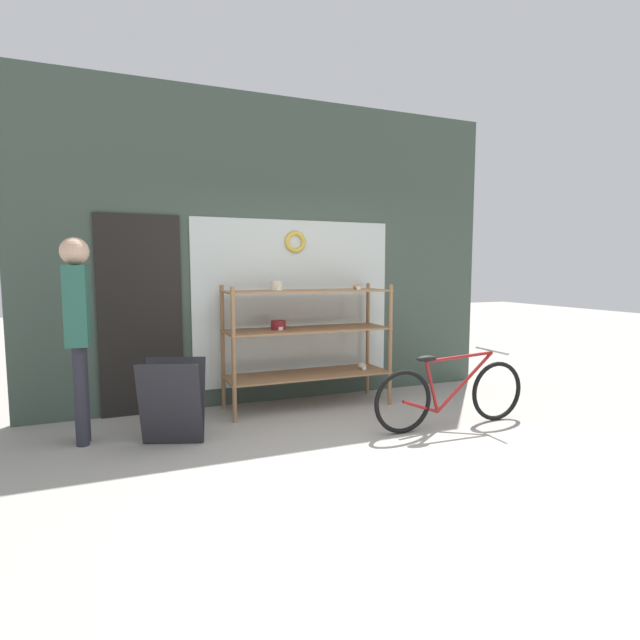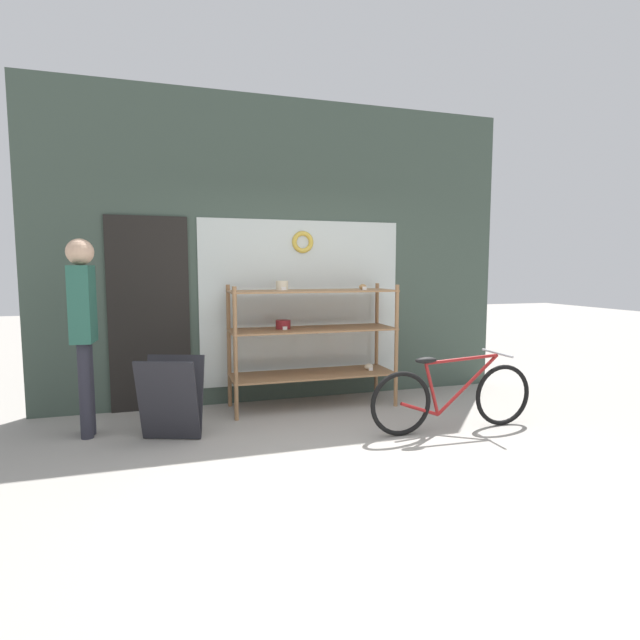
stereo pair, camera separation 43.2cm
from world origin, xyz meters
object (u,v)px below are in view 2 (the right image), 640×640
at_px(sandwich_board, 171,398).
at_px(pedestrian, 83,320).
at_px(bicycle, 453,396).
at_px(display_case, 312,332).

xyz_separation_m(sandwich_board, pedestrian, (-0.74, 0.31, 0.71)).
bearing_deg(bicycle, display_case, 131.45).
bearing_deg(pedestrian, bicycle, 79.56).
distance_m(display_case, pedestrian, 2.30).
relative_size(bicycle, pedestrian, 0.94).
relative_size(sandwich_board, pedestrian, 0.41).
distance_m(bicycle, pedestrian, 3.49).
bearing_deg(pedestrian, display_case, 103.08).
height_order(display_case, bicycle, display_case).
xyz_separation_m(display_case, sandwich_board, (-1.52, -0.68, -0.46)).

